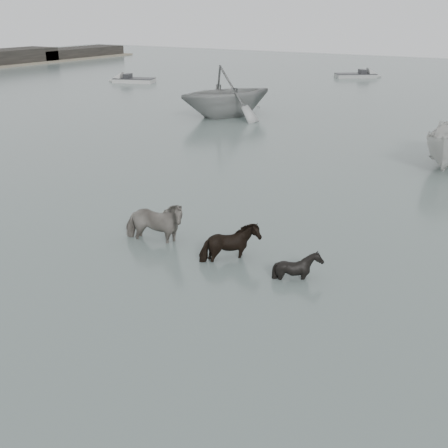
{
  "coord_description": "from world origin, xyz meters",
  "views": [
    {
      "loc": [
        6.89,
        -10.48,
        6.2
      ],
      "look_at": [
        -0.13,
        1.0,
        1.0
      ],
      "focal_mm": 45.0,
      "sensor_mm": 36.0,
      "label": 1
    }
  ],
  "objects": [
    {
      "name": "ground",
      "position": [
        0.0,
        0.0,
        0.0
      ],
      "size": [
        140.0,
        140.0,
        0.0
      ],
      "primitive_type": "plane",
      "color": "#53635C",
      "rests_on": "ground"
    },
    {
      "name": "pony_pinto",
      "position": [
        -2.43,
        0.98,
        0.81
      ],
      "size": [
        2.07,
        1.34,
        1.61
      ],
      "primitive_type": "imported",
      "rotation": [
        0.0,
        0.0,
        1.84
      ],
      "color": "black",
      "rests_on": "ground"
    },
    {
      "name": "pony_dark",
      "position": [
        0.06,
        1.02,
        0.66
      ],
      "size": [
        1.4,
        1.54,
        1.32
      ],
      "primitive_type": "imported",
      "rotation": [
        0.0,
        0.0,
        1.33
      ],
      "color": "black",
      "rests_on": "ground"
    },
    {
      "name": "pony_black",
      "position": [
        1.97,
        1.01,
        0.54
      ],
      "size": [
        1.12,
        1.03,
        1.09
      ],
      "primitive_type": "imported",
      "rotation": [
        0.0,
        0.0,
        1.41
      ],
      "color": "black",
      "rests_on": "ground"
    },
    {
      "name": "rowboat_lead",
      "position": [
        -11.3,
        20.78,
        0.46
      ],
      "size": [
        4.94,
        5.41,
        0.92
      ],
      "primitive_type": "imported",
      "rotation": [
        0.0,
        0.0,
        0.52
      ],
      "color": "#AFAFAA",
      "rests_on": "ground"
    },
    {
      "name": "rowboat_trail",
      "position": [
        -10.84,
        18.81,
        1.58
      ],
      "size": [
        7.44,
        7.77,
        3.17
      ],
      "primitive_type": "imported",
      "rotation": [
        0.0,
        0.0,
        2.64
      ],
      "color": "gray",
      "rests_on": "ground"
    },
    {
      "name": "skiff_outer",
      "position": [
        -26.47,
        28.83,
        0.38
      ],
      "size": [
        5.19,
        3.14,
        0.75
      ],
      "primitive_type": null,
      "rotation": [
        0.0,
        0.0,
        3.48
      ],
      "color": "#B0AFAB",
      "rests_on": "ground"
    },
    {
      "name": "skiff_far",
      "position": [
        -10.98,
        42.72,
        0.38
      ],
      "size": [
        5.11,
        4.37,
        0.75
      ],
      "primitive_type": null,
      "rotation": [
        0.0,
        0.0,
        0.64
      ],
      "color": "#939693",
      "rests_on": "ground"
    }
  ]
}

